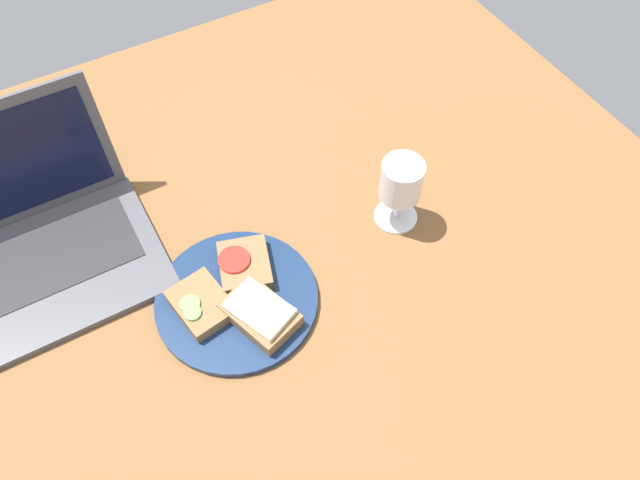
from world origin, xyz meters
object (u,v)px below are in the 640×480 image
at_px(sandwich_with_cucumber, 201,304).
at_px(wine_glass, 401,184).
at_px(plate, 237,300).
at_px(laptop, 37,232).
at_px(sandwich_with_cheese, 260,313).
at_px(sandwich_with_tomato, 244,265).

xyz_separation_m(sandwich_with_cucumber, wine_glass, (0.36, 0.01, 0.07)).
height_order(plate, laptop, laptop).
relative_size(plate, sandwich_with_cheese, 1.97).
height_order(plate, sandwich_with_tomato, sandwich_with_tomato).
distance_m(plate, laptop, 0.34).
bearing_deg(sandwich_with_cucumber, sandwich_with_tomato, 19.55).
relative_size(wine_glass, laptop, 0.39).
relative_size(sandwich_with_cucumber, wine_glass, 0.82).
height_order(sandwich_with_cucumber, laptop, laptop).
bearing_deg(sandwich_with_cheese, laptop, 130.22).
height_order(sandwich_with_cheese, wine_glass, wine_glass).
bearing_deg(laptop, sandwich_with_cheese, -49.78).
bearing_deg(sandwich_with_tomato, wine_glass, -4.94).
height_order(wine_glass, laptop, laptop).
relative_size(sandwich_with_tomato, laptop, 0.34).
xyz_separation_m(sandwich_with_tomato, sandwich_with_cheese, (-0.02, -0.09, 0.00)).
relative_size(sandwich_with_tomato, wine_glass, 0.86).
bearing_deg(plate, sandwich_with_cucumber, 169.46).
distance_m(sandwich_with_tomato, laptop, 0.34).
relative_size(plate, wine_glass, 1.93).
distance_m(sandwich_with_cheese, wine_glass, 0.31).
bearing_deg(plate, laptop, 133.49).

